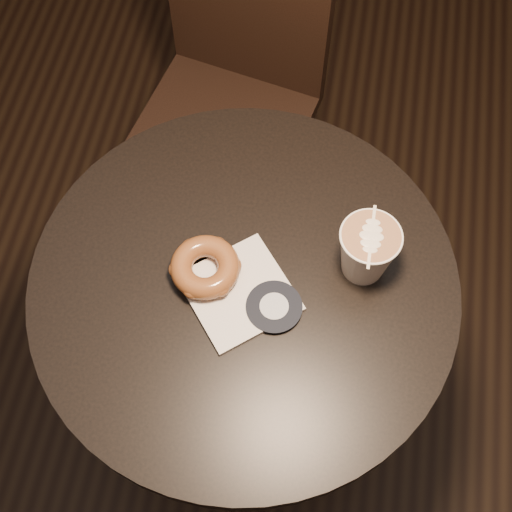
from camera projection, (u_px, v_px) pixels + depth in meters
name	position (u px, v px, depth m)	size (l,w,h in m)	color
cafe_table	(245.00, 325.00, 1.33)	(0.70, 0.70, 0.75)	black
chair	(235.00, 71.00, 1.63)	(0.45, 0.45, 0.95)	black
pastry_bag	(239.00, 292.00, 1.14)	(0.15, 0.15, 0.01)	silver
doughnut	(205.00, 267.00, 1.13)	(0.11, 0.11, 0.04)	brown
latte_cup	(367.00, 252.00, 1.11)	(0.10, 0.10, 0.11)	white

